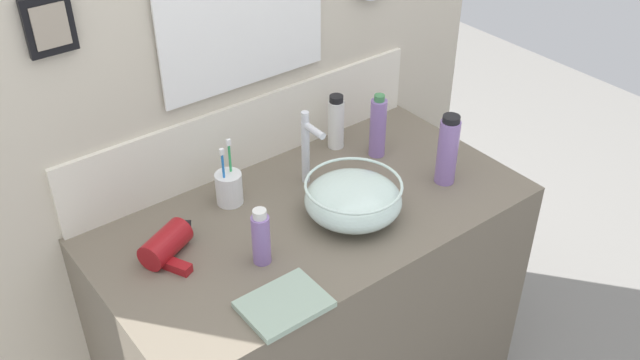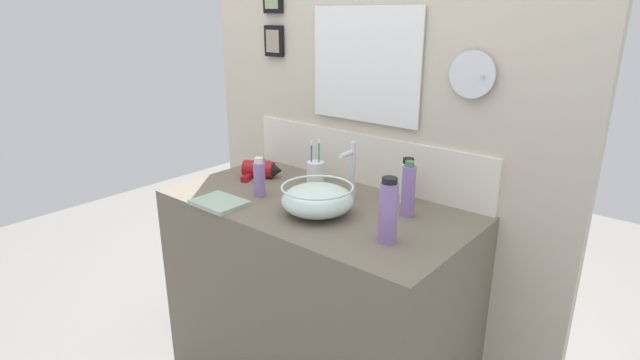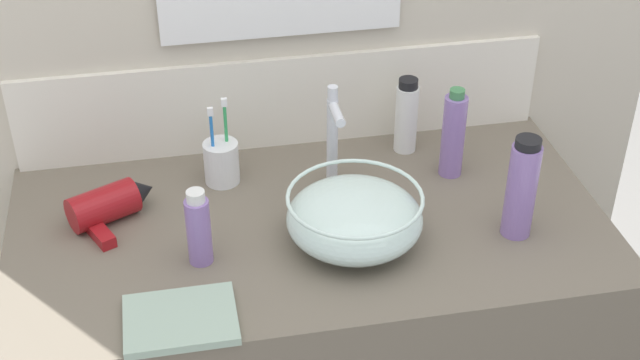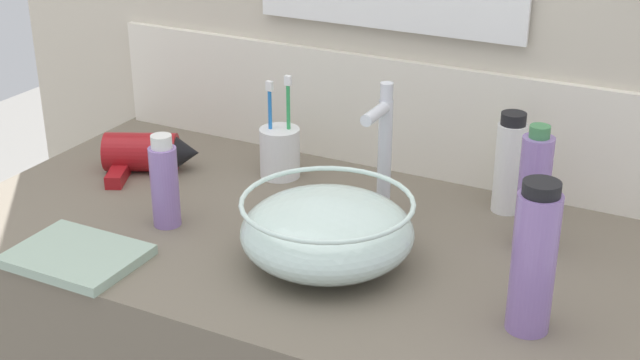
% 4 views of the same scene
% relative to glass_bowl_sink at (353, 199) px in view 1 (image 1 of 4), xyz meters
% --- Properties ---
extents(vanity_counter, '(1.21, 0.64, 0.88)m').
position_rel_glass_bowl_sink_xyz_m(vanity_counter, '(-0.08, 0.08, -0.50)').
color(vanity_counter, '#6B6051').
rests_on(vanity_counter, ground).
extents(back_panel, '(1.77, 0.09, 2.41)m').
position_rel_glass_bowl_sink_xyz_m(back_panel, '(-0.08, 0.42, 0.27)').
color(back_panel, beige).
rests_on(back_panel, ground).
extents(glass_bowl_sink, '(0.27, 0.27, 0.11)m').
position_rel_glass_bowl_sink_xyz_m(glass_bowl_sink, '(0.00, 0.00, 0.00)').
color(glass_bowl_sink, silver).
rests_on(glass_bowl_sink, vanity_counter).
extents(faucet, '(0.02, 0.09, 0.23)m').
position_rel_glass_bowl_sink_xyz_m(faucet, '(-0.00, 0.21, 0.07)').
color(faucet, silver).
rests_on(faucet, vanity_counter).
extents(hair_drier, '(0.19, 0.18, 0.07)m').
position_rel_glass_bowl_sink_xyz_m(hair_drier, '(-0.47, 0.17, -0.02)').
color(hair_drier, maroon).
rests_on(hair_drier, vanity_counter).
extents(toothbrush_cup, '(0.08, 0.08, 0.20)m').
position_rel_glass_bowl_sink_xyz_m(toothbrush_cup, '(-0.23, 0.26, -0.01)').
color(toothbrush_cup, white).
rests_on(toothbrush_cup, vanity_counter).
extents(spray_bottle, '(0.05, 0.05, 0.16)m').
position_rel_glass_bowl_sink_xyz_m(spray_bottle, '(-0.30, -0.00, 0.02)').
color(spray_bottle, '#8C6BB2').
rests_on(spray_bottle, vanity_counter).
extents(shampoo_bottle, '(0.05, 0.05, 0.18)m').
position_rel_glass_bowl_sink_xyz_m(shampoo_bottle, '(0.19, 0.31, 0.03)').
color(shampoo_bottle, white).
rests_on(shampoo_bottle, vanity_counter).
extents(lotion_bottle, '(0.06, 0.06, 0.22)m').
position_rel_glass_bowl_sink_xyz_m(lotion_bottle, '(0.32, -0.03, 0.05)').
color(lotion_bottle, '#8C6BB2').
rests_on(lotion_bottle, vanity_counter).
extents(soap_dispenser, '(0.05, 0.05, 0.21)m').
position_rel_glass_bowl_sink_xyz_m(soap_dispenser, '(0.26, 0.20, 0.04)').
color(soap_dispenser, '#8C6BB2').
rests_on(soap_dispenser, vanity_counter).
extents(hand_towel, '(0.20, 0.15, 0.02)m').
position_rel_glass_bowl_sink_xyz_m(hand_towel, '(-0.35, -0.17, -0.05)').
color(hand_towel, '#99B29E').
rests_on(hand_towel, vanity_counter).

